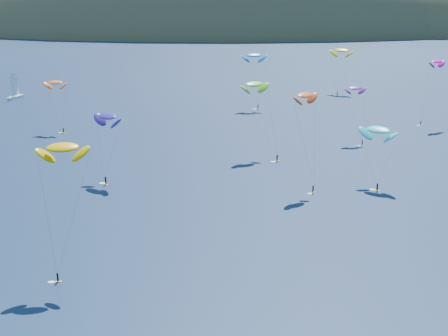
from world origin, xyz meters
name	(u,v)px	position (x,y,z in m)	size (l,w,h in m)	color
island	(251,36)	(39.40, 562.36, -10.74)	(730.00, 300.00, 210.00)	#3D3526
sailboat	(15,96)	(-85.17, 207.99, 0.97)	(10.09, 9.68, 12.07)	white
kitesurfer_1	(55,83)	(-54.30, 153.08, 16.16)	(8.14, 7.92, 18.35)	yellow
kitesurfer_2	(63,148)	(-28.47, 49.12, 22.91)	(9.25, 9.09, 25.39)	yellow
kitesurfer_3	(254,84)	(10.59, 124.14, 20.47)	(11.83, 14.84, 23.05)	yellow
kitesurfer_4	(254,55)	(15.13, 189.07, 20.27)	(9.83, 8.79, 22.96)	yellow
kitesurfer_5	(378,130)	(39.95, 95.25, 13.91)	(10.32, 12.27, 16.63)	yellow
kitesurfer_6	(355,88)	(43.60, 137.92, 16.60)	(7.21, 10.57, 18.57)	yellow
kitesurfer_8	(437,61)	(76.43, 158.47, 21.99)	(9.24, 6.93, 24.13)	yellow
kitesurfer_9	(305,95)	(20.99, 94.84, 22.96)	(8.34, 11.97, 25.23)	yellow
kitesurfer_10	(108,116)	(-28.93, 101.24, 16.47)	(10.02, 12.10, 19.19)	yellow
kitesurfer_11	(342,50)	(56.08, 219.78, 18.28)	(11.00, 16.19, 21.09)	yellow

